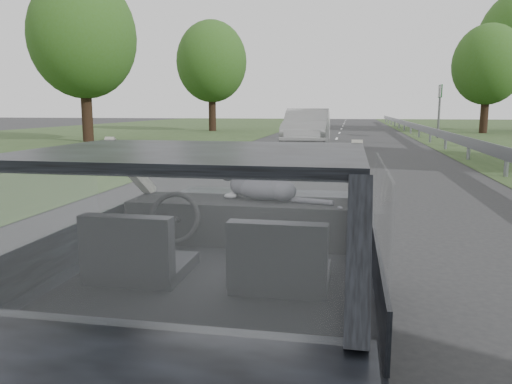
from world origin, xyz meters
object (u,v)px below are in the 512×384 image
at_px(cat, 264,188).
at_px(highway_sign, 439,112).
at_px(other_car, 307,128).
at_px(subject_car, 220,264).

bearing_deg(cat, highway_sign, 88.50).
bearing_deg(other_car, cat, -86.83).
distance_m(other_car, highway_sign, 10.12).
bearing_deg(highway_sign, other_car, -127.93).
xyz_separation_m(other_car, highway_sign, (6.33, 7.87, 0.61)).
bearing_deg(subject_car, highway_sign, 78.22).
distance_m(cat, highway_sign, 25.36).
xyz_separation_m(subject_car, other_car, (-1.02, 17.61, 0.08)).
relative_size(cat, other_car, 0.13).
bearing_deg(subject_car, other_car, 93.31).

